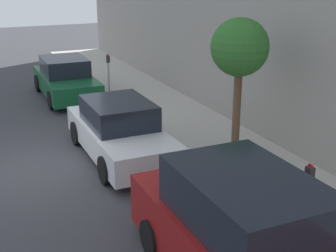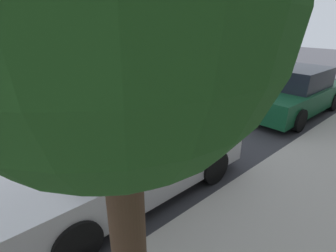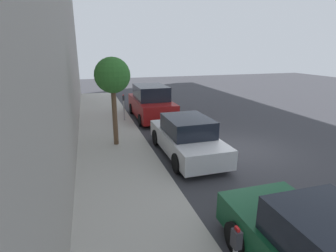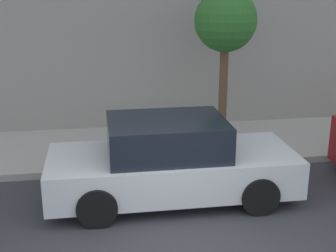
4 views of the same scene
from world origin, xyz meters
name	(u,v)px [view 3 (image 3 of 4)]	position (x,y,z in m)	size (l,w,h in m)	color
ground_plane	(238,150)	(0.00, 0.00, 0.00)	(60.00, 60.00, 0.00)	#38383D
sidewalk	(118,162)	(4.95, 0.00, 0.07)	(2.90, 32.00, 0.15)	#B2ADA3
parked_suv_nearest	(151,103)	(2.24, -6.14, 0.93)	(2.08, 4.81, 1.98)	maroon
parked_sedan_second	(187,137)	(2.27, -0.14, 0.72)	(1.92, 4.50, 1.54)	silver
parking_meter_near	(124,105)	(3.95, -5.55, 1.05)	(0.11, 0.15, 1.47)	#ADADB2
street_tree	(112,77)	(4.82, -1.80, 2.98)	(1.42, 1.42, 3.60)	brown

